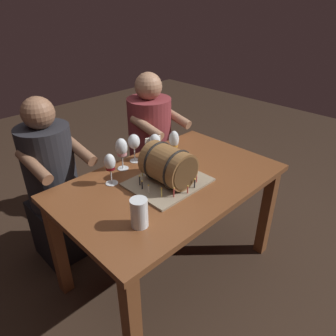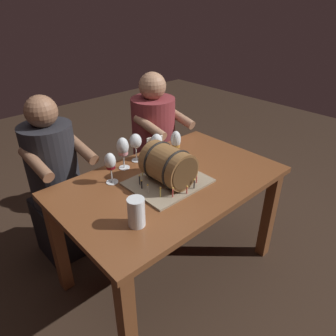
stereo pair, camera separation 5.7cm
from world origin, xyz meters
TOP-DOWN VIEW (x-y plane):
  - ground_plane at (0.00, 0.00)m, footprint 8.00×8.00m
  - dining_table at (0.00, 0.00)m, footprint 1.34×0.83m
  - barrel_cake at (-0.04, -0.02)m, footprint 0.44×0.36m
  - wine_glass_white at (0.11, 0.26)m, footprint 0.07×0.07m
  - wine_glass_rose at (-0.12, 0.31)m, footprint 0.08×0.08m
  - wine_glass_amber at (0.22, 0.19)m, footprint 0.07×0.07m
  - wine_glass_empty at (0.00, 0.33)m, footprint 0.08×0.08m
  - wine_glass_red at (-0.27, 0.21)m, footprint 0.07×0.07m
  - beer_pint at (-0.40, -0.19)m, footprint 0.08×0.08m
  - menu_card at (0.11, 0.28)m, footprint 0.11×0.06m
  - person_seated_left at (-0.43, 0.67)m, footprint 0.38×0.47m
  - person_seated_right at (0.43, 0.67)m, footprint 0.40×0.48m

SIDE VIEW (x-z plane):
  - ground_plane at x=0.00m, z-range 0.00..0.00m
  - person_seated_left at x=-0.43m, z-range -0.05..1.14m
  - person_seated_right at x=0.43m, z-range -0.04..1.16m
  - dining_table at x=0.00m, z-range 0.25..0.98m
  - beer_pint at x=-0.40m, z-range 0.73..0.87m
  - menu_card at x=0.11m, z-range 0.73..0.89m
  - barrel_cake at x=-0.04m, z-range 0.72..0.96m
  - wine_glass_white at x=0.11m, z-range 0.76..0.95m
  - wine_glass_amber at x=0.22m, z-range 0.76..0.95m
  - wine_glass_red at x=-0.27m, z-range 0.77..0.96m
  - wine_glass_empty at x=0.00m, z-range 0.77..0.96m
  - wine_glass_rose at x=-0.12m, z-range 0.77..0.98m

